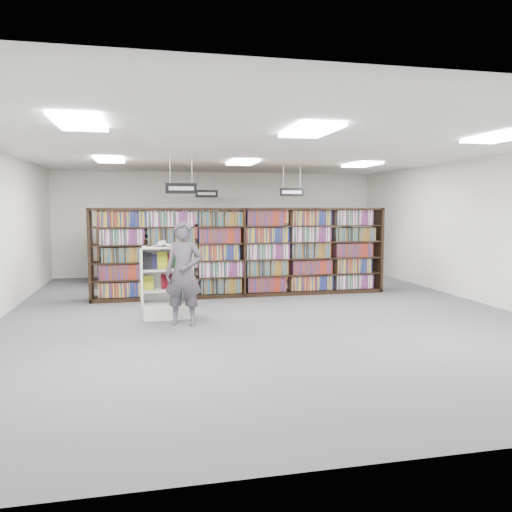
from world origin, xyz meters
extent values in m
plane|color=#4F4F54|center=(0.00, 0.00, 0.00)|extent=(12.00, 12.00, 0.00)
cube|color=silver|center=(0.00, 0.00, 3.20)|extent=(10.00, 12.00, 0.10)
cube|color=white|center=(0.00, 6.00, 1.60)|extent=(10.00, 0.10, 3.20)
cube|color=white|center=(0.00, -6.00, 1.60)|extent=(10.00, 0.10, 3.20)
cube|color=white|center=(5.00, 0.00, 1.60)|extent=(0.10, 12.00, 3.20)
cube|color=black|center=(0.00, 2.00, 1.05)|extent=(7.00, 0.60, 2.10)
cube|color=maroon|center=(0.00, 2.00, 1.05)|extent=(6.88, 0.42, 1.98)
cube|color=black|center=(0.00, 4.00, 1.05)|extent=(7.00, 0.60, 2.10)
cube|color=maroon|center=(0.00, 4.00, 1.05)|extent=(6.88, 0.42, 1.98)
cube|color=black|center=(0.00, 5.70, 1.05)|extent=(7.00, 0.60, 2.10)
cube|color=maroon|center=(0.00, 5.70, 1.05)|extent=(6.88, 0.42, 1.98)
cylinder|color=#B2B2B7|center=(-1.73, 1.00, 2.91)|extent=(0.01, 0.01, 0.58)
cylinder|color=#B2B2B7|center=(-1.27, 1.00, 2.91)|extent=(0.01, 0.01, 0.58)
cube|color=black|center=(-1.50, 1.00, 2.51)|extent=(0.65, 0.02, 0.22)
cube|color=white|center=(-1.50, 0.99, 2.51)|extent=(0.52, 0.00, 0.08)
cylinder|color=#B2B2B7|center=(1.27, 3.00, 2.91)|extent=(0.01, 0.01, 0.58)
cylinder|color=#B2B2B7|center=(1.73, 3.00, 2.91)|extent=(0.01, 0.01, 0.58)
cube|color=black|center=(1.50, 3.00, 2.51)|extent=(0.65, 0.02, 0.22)
cube|color=white|center=(1.50, 2.99, 2.51)|extent=(0.52, 0.00, 0.08)
cylinder|color=#B2B2B7|center=(-0.73, 5.00, 2.91)|extent=(0.01, 0.01, 0.58)
cylinder|color=#B2B2B7|center=(-0.27, 5.00, 2.91)|extent=(0.01, 0.01, 0.58)
cube|color=black|center=(-0.50, 5.00, 2.51)|extent=(0.65, 0.02, 0.22)
cube|color=white|center=(-0.50, 4.99, 2.51)|extent=(0.52, 0.00, 0.08)
cube|color=white|center=(-3.00, -3.00, 3.16)|extent=(0.60, 1.20, 0.04)
cube|color=white|center=(0.00, -3.00, 3.16)|extent=(0.60, 1.20, 0.04)
cube|color=white|center=(3.00, -3.00, 3.16)|extent=(0.60, 1.20, 0.04)
cube|color=white|center=(-3.00, 2.00, 3.16)|extent=(0.60, 1.20, 0.04)
cube|color=white|center=(0.00, 2.00, 3.16)|extent=(0.60, 1.20, 0.04)
cube|color=white|center=(3.00, 2.00, 3.16)|extent=(0.60, 1.20, 0.04)
cube|color=white|center=(-1.87, -0.07, 0.15)|extent=(1.00, 0.53, 0.30)
cube|color=white|center=(-2.34, -0.09, 0.69)|extent=(0.06, 0.49, 1.38)
cube|color=white|center=(-1.40, -0.05, 0.69)|extent=(0.06, 0.49, 1.38)
cube|color=white|center=(-1.88, 0.16, 0.69)|extent=(0.98, 0.07, 1.38)
cube|color=white|center=(-1.87, -0.07, 1.36)|extent=(1.00, 0.53, 0.03)
cube|color=white|center=(-1.87, -0.07, 0.54)|extent=(0.92, 0.49, 0.02)
cube|color=white|center=(-1.87, -0.07, 0.93)|extent=(0.92, 0.49, 0.02)
cube|color=black|center=(-2.24, -0.03, 1.09)|extent=(0.20, 0.08, 0.30)
cube|color=#141536|center=(-2.09, -0.03, 1.09)|extent=(0.20, 0.08, 0.30)
cube|color=#C6D11E|center=(-1.95, -0.02, 1.09)|extent=(0.20, 0.08, 0.30)
cube|color=maroon|center=(-1.80, -0.02, 1.09)|extent=(0.20, 0.08, 0.30)
cube|color=#194723|center=(-1.65, -0.01, 1.09)|extent=(0.20, 0.08, 0.30)
cube|color=black|center=(-1.50, 0.00, 1.09)|extent=(0.20, 0.08, 0.30)
cube|color=#C6D11E|center=(-2.22, -0.03, 0.69)|extent=(0.22, 0.07, 0.28)
cube|color=maroon|center=(-1.87, -0.02, 0.69)|extent=(0.22, 0.07, 0.28)
cube|color=#194723|center=(-1.52, -0.01, 0.69)|extent=(0.22, 0.07, 0.28)
cube|color=black|center=(-1.93, -0.02, 1.38)|extent=(0.62, 0.45, 0.01)
cube|color=silver|center=(-2.06, -0.02, 1.39)|extent=(0.31, 0.35, 0.05)
cube|color=silver|center=(-1.79, -0.02, 1.39)|extent=(0.31, 0.35, 0.07)
cylinder|color=silver|center=(-1.95, -0.02, 1.44)|extent=(0.17, 0.30, 0.10)
imported|color=#4C4751|center=(-1.59, -0.70, 0.93)|extent=(0.78, 0.63, 1.87)
camera|label=1|loc=(-2.21, -9.63, 2.12)|focal=35.00mm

